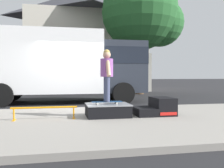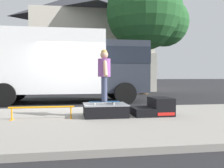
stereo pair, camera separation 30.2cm
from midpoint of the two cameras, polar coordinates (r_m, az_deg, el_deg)
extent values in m
plane|color=black|center=(9.14, -7.76, -5.53)|extent=(140.00, 140.00, 0.00)
cube|color=gray|center=(6.17, -6.87, -8.59)|extent=(50.00, 5.00, 0.12)
cube|color=black|center=(6.63, -0.21, -5.88)|extent=(1.10, 0.84, 0.33)
cube|color=gray|center=(6.61, -0.21, -4.59)|extent=(1.12, 0.86, 0.03)
cube|color=black|center=(6.87, 8.01, -6.12)|extent=(0.52, 0.81, 0.21)
cube|color=black|center=(7.02, 12.07, -4.90)|extent=(0.52, 0.81, 0.47)
cube|color=red|center=(6.67, 13.37, -6.58)|extent=(0.46, 0.01, 0.08)
cylinder|color=orange|center=(6.42, -14.15, -5.07)|extent=(1.57, 0.04, 0.04)
cylinder|color=orange|center=(6.54, -20.33, -6.29)|extent=(0.04, 0.04, 0.29)
cube|color=orange|center=(6.56, -20.32, -7.48)|extent=(0.06, 0.28, 0.01)
cylinder|color=orange|center=(6.43, -7.85, -6.32)|extent=(0.04, 0.04, 0.29)
cube|color=orange|center=(6.45, -7.84, -7.54)|extent=(0.06, 0.28, 0.01)
cube|color=navy|center=(6.56, -0.44, -3.99)|extent=(0.79, 0.23, 0.02)
cylinder|color=silver|center=(6.69, 1.59, -4.17)|extent=(0.05, 0.03, 0.05)
cylinder|color=silver|center=(6.51, 1.84, -4.33)|extent=(0.05, 0.03, 0.05)
cylinder|color=silver|center=(6.62, -2.69, -4.22)|extent=(0.05, 0.03, 0.05)
cylinder|color=silver|center=(6.45, -2.55, -4.40)|extent=(0.05, 0.03, 0.05)
cylinder|color=#3F4766|center=(6.61, -0.55, -1.11)|extent=(0.13, 0.13, 0.64)
cylinder|color=#3F4766|center=(6.45, -0.33, -1.18)|extent=(0.13, 0.13, 0.64)
cylinder|color=#8C4C99|center=(6.53, -0.44, 3.66)|extent=(0.32, 0.32, 0.46)
cylinder|color=tan|center=(6.73, -0.72, 3.50)|extent=(0.10, 0.28, 0.44)
cylinder|color=tan|center=(6.33, -0.15, 3.60)|extent=(0.10, 0.28, 0.44)
sphere|color=tan|center=(6.54, -0.44, 6.56)|extent=(0.20, 0.20, 0.20)
sphere|color=tan|center=(6.55, -0.45, 7.05)|extent=(0.17, 0.17, 0.17)
cube|color=white|center=(11.31, -14.15, 4.74)|extent=(5.00, 2.35, 2.60)
cube|color=#282D38|center=(11.55, 3.22, 3.74)|extent=(1.90, 2.16, 2.20)
cube|color=black|center=(11.58, 3.22, 6.14)|extent=(1.92, 2.19, 0.70)
cylinder|color=black|center=(12.69, 1.35, -1.39)|extent=(0.90, 0.28, 0.90)
cylinder|color=black|center=(10.39, 3.81, -2.13)|extent=(0.90, 0.28, 0.90)
cylinder|color=black|center=(12.67, -19.99, -1.51)|extent=(0.90, 0.28, 0.90)
cylinder|color=black|center=(10.37, -22.33, -2.28)|extent=(0.90, 0.28, 0.90)
cylinder|color=brown|center=(16.29, 7.73, 4.13)|extent=(0.56, 0.56, 3.63)
sphere|color=#235628|center=(16.77, 7.79, 15.74)|extent=(4.80, 4.80, 4.80)
sphere|color=#235628|center=(17.06, 12.13, 13.41)|extent=(3.12, 3.12, 3.12)
cube|color=beige|center=(22.00, -4.56, 6.66)|extent=(9.00, 7.50, 6.00)
cube|color=#B2ADA3|center=(17.95, -3.43, 2.62)|extent=(9.00, 0.50, 2.80)
pyramid|color=#38383F|center=(22.74, -4.59, 17.27)|extent=(9.54, 7.95, 2.40)
camera|label=1|loc=(0.15, -88.96, 0.04)|focal=40.79mm
camera|label=2|loc=(0.15, 91.04, -0.04)|focal=40.79mm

